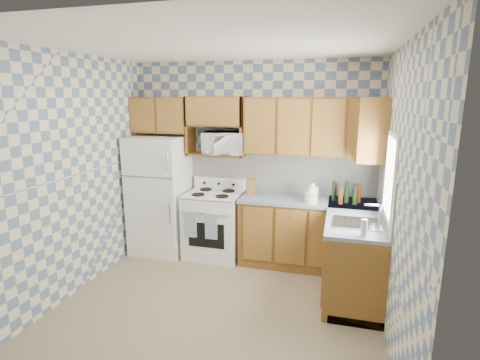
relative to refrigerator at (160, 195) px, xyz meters
name	(u,v)px	position (x,y,z in m)	size (l,w,h in m)	color
floor	(218,307)	(1.27, -1.25, -0.84)	(3.40, 3.40, 0.00)	#77684B
back_wall	(252,160)	(1.27, 0.35, 0.51)	(3.40, 0.02, 2.70)	slate
right_wall	(397,197)	(2.97, -1.25, 0.51)	(0.02, 3.20, 2.70)	slate
backsplash_back	(280,172)	(1.68, 0.34, 0.36)	(2.60, 0.01, 0.56)	white
backsplash_right	(385,192)	(2.96, -0.45, 0.36)	(0.01, 1.60, 0.56)	white
refrigerator	(160,195)	(0.00, 0.00, 0.00)	(0.75, 0.70, 1.68)	white
stove_body	(214,225)	(0.80, 0.03, -0.39)	(0.76, 0.65, 0.90)	white
cooktop	(214,194)	(0.80, 0.03, 0.07)	(0.76, 0.65, 0.03)	silver
backguard	(220,183)	(0.80, 0.30, 0.16)	(0.76, 0.08, 0.17)	white
dish_towel_left	(190,225)	(0.59, -0.32, -0.28)	(0.16, 0.03, 0.35)	navy
dish_towel_right	(211,227)	(0.88, -0.32, -0.28)	(0.16, 0.03, 0.35)	navy
base_cabinets_back	(307,234)	(2.10, 0.05, -0.40)	(1.75, 0.60, 0.88)	brown
base_cabinets_right	(353,253)	(2.67, -0.45, -0.40)	(0.60, 1.60, 0.88)	brown
countertop_back	(308,201)	(2.10, 0.05, 0.06)	(1.77, 0.63, 0.04)	slate
countertop_right	(355,216)	(2.67, -0.45, 0.06)	(0.63, 1.60, 0.04)	slate
upper_cabinets_back	(312,127)	(2.10, 0.19, 1.01)	(1.75, 0.33, 0.74)	brown
upper_cabinets_fridge	(161,115)	(-0.02, 0.19, 1.13)	(0.82, 0.33, 0.50)	brown
upper_cabinets_right	(372,129)	(2.81, 0.00, 1.01)	(0.33, 0.70, 0.74)	brown
microwave_shelf	(217,155)	(0.80, 0.19, 0.60)	(0.80, 0.33, 0.03)	brown
microwave	(224,143)	(0.92, 0.15, 0.76)	(0.55, 0.38, 0.31)	white
sink	(357,224)	(2.67, -0.80, 0.09)	(0.48, 0.40, 0.03)	#B7B7BC
window	(390,176)	(2.96, -0.80, 0.61)	(0.02, 0.66, 0.86)	white
bottle_0	(347,192)	(2.57, 0.01, 0.21)	(0.06, 0.06, 0.27)	black
bottle_1	(355,195)	(2.67, -0.05, 0.21)	(0.06, 0.06, 0.25)	black
bottle_2	(359,194)	(2.72, 0.05, 0.20)	(0.06, 0.06, 0.23)	#53280E
bottle_3	(341,196)	(2.50, -0.07, 0.19)	(0.06, 0.06, 0.21)	#53280E
bottle_4	(334,191)	(2.42, 0.07, 0.20)	(0.06, 0.06, 0.24)	black
knife_block	(251,187)	(1.32, 0.05, 0.19)	(0.10, 0.10, 0.23)	brown
electric_kettle	(312,194)	(2.15, -0.02, 0.17)	(0.14, 0.14, 0.18)	white
food_containers	(311,198)	(2.14, -0.12, 0.14)	(0.18, 0.18, 0.12)	beige
soap_bottle	(364,228)	(2.73, -1.15, 0.17)	(0.06, 0.06, 0.17)	beige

